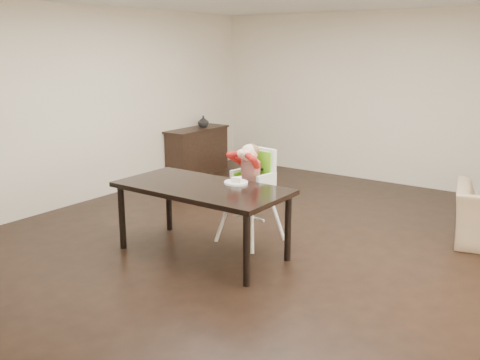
# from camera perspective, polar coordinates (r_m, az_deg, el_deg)

# --- Properties ---
(ground) EXTENTS (7.00, 7.00, 0.00)m
(ground) POSITION_cam_1_polar(r_m,az_deg,el_deg) (6.05, 2.60, -6.72)
(ground) COLOR black
(ground) RESTS_ON ground
(room_walls) EXTENTS (6.02, 7.02, 2.71)m
(room_walls) POSITION_cam_1_polar(r_m,az_deg,el_deg) (5.66, 2.81, 11.11)
(room_walls) COLOR beige
(room_walls) RESTS_ON ground
(dining_table) EXTENTS (1.80, 0.90, 0.75)m
(dining_table) POSITION_cam_1_polar(r_m,az_deg,el_deg) (5.54, -4.08, -1.41)
(dining_table) COLOR black
(dining_table) RESTS_ON ground
(high_chair) EXTENTS (0.52, 0.52, 1.12)m
(high_chair) POSITION_cam_1_polar(r_m,az_deg,el_deg) (5.90, 1.29, 0.74)
(high_chair) COLOR white
(high_chair) RESTS_ON ground
(plate) EXTENTS (0.32, 0.32, 0.07)m
(plate) POSITION_cam_1_polar(r_m,az_deg,el_deg) (5.58, -0.36, -0.15)
(plate) COLOR white
(plate) RESTS_ON dining_table
(sideboard) EXTENTS (0.44, 1.26, 0.79)m
(sideboard) POSITION_cam_1_polar(r_m,az_deg,el_deg) (9.23, -4.57, 3.10)
(sideboard) COLOR black
(sideboard) RESTS_ON ground
(vase) EXTENTS (0.22, 0.22, 0.19)m
(vase) POSITION_cam_1_polar(r_m,az_deg,el_deg) (9.28, -3.93, 6.23)
(vase) COLOR #99999E
(vase) RESTS_ON sideboard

